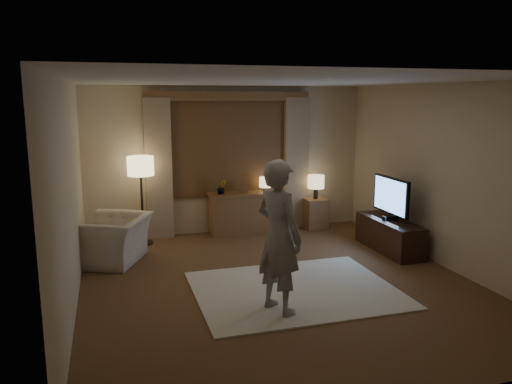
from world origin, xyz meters
name	(u,v)px	position (x,y,z in m)	size (l,w,h in m)	color
room	(267,177)	(0.00, 0.50, 1.33)	(5.04, 5.54, 2.64)	brown
rug	(295,290)	(0.11, -0.30, 0.01)	(2.50, 2.00, 0.02)	#F0E9CA
sideboard	(244,214)	(0.21, 2.50, 0.35)	(1.20, 0.40, 0.70)	brown
picture_frame	(244,189)	(0.21, 2.50, 0.80)	(0.16, 0.02, 0.20)	brown
plant	(222,188)	(-0.19, 2.50, 0.85)	(0.17, 0.13, 0.30)	#999999
table_lamp_sideboard	(265,183)	(0.61, 2.50, 0.90)	(0.22, 0.22, 0.30)	black
floor_lamp	(141,171)	(-1.57, 2.34, 1.23)	(0.43, 0.43, 1.46)	black
armchair	(113,240)	(-2.05, 1.52, 0.34)	(1.05, 0.92, 0.68)	beige
side_table	(315,214)	(1.57, 2.45, 0.28)	(0.40, 0.40, 0.56)	brown
table_lamp_side	(316,182)	(1.57, 2.45, 0.87)	(0.30, 0.30, 0.44)	black
tv_stand	(389,235)	(2.15, 0.85, 0.25)	(0.45, 1.40, 0.50)	black
tv	(391,197)	(2.15, 0.85, 0.87)	(0.23, 0.94, 0.68)	black
person	(279,237)	(-0.29, -0.83, 0.89)	(0.63, 0.41, 1.73)	#9E9892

